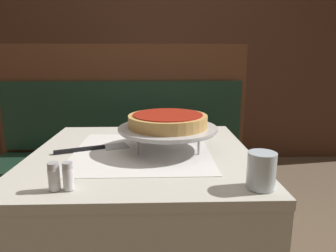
{
  "coord_description": "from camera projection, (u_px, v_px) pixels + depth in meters",
  "views": [
    {
      "loc": [
        0.07,
        -1.13,
        1.09
      ],
      "look_at": [
        0.1,
        -0.01,
        0.83
      ],
      "focal_mm": 32.0,
      "sensor_mm": 36.0,
      "label": 1
    }
  ],
  "objects": [
    {
      "name": "deep_dish_pizza",
      "position": [
        168.0,
        120.0,
        1.17
      ],
      "size": [
        0.31,
        0.31,
        0.05
      ],
      "color": "tan",
      "rests_on": "pizza_pan_stand"
    },
    {
      "name": "salt_shaker",
      "position": [
        54.0,
        177.0,
        0.83
      ],
      "size": [
        0.03,
        0.03,
        0.08
      ],
      "color": "silver",
      "rests_on": "dining_table_front"
    },
    {
      "name": "pizza_server",
      "position": [
        94.0,
        148.0,
        1.2
      ],
      "size": [
        0.29,
        0.15,
        0.01
      ],
      "color": "#BCBCC1",
      "rests_on": "dining_table_front"
    },
    {
      "name": "pepper_shaker",
      "position": [
        68.0,
        176.0,
        0.83
      ],
      "size": [
        0.03,
        0.03,
        0.08
      ],
      "color": "silver",
      "rests_on": "dining_table_front"
    },
    {
      "name": "dining_table_front",
      "position": [
        142.0,
        175.0,
        1.2
      ],
      "size": [
        0.85,
        0.85,
        0.73
      ],
      "color": "beige",
      "rests_on": "ground_plane"
    },
    {
      "name": "water_glass_near",
      "position": [
        261.0,
        170.0,
        0.84
      ],
      "size": [
        0.08,
        0.08,
        0.1
      ],
      "color": "silver",
      "rests_on": "dining_table_front"
    },
    {
      "name": "pizza_pan_stand",
      "position": [
        168.0,
        129.0,
        1.18
      ],
      "size": [
        0.39,
        0.39,
        0.09
      ],
      "color": "#ADADB2",
      "rests_on": "dining_table_front"
    },
    {
      "name": "booth_bench",
      "position": [
        122.0,
        172.0,
        2.0
      ],
      "size": [
        1.67,
        0.47,
        1.17
      ],
      "color": "brown",
      "rests_on": "ground_plane"
    },
    {
      "name": "back_wall_panel",
      "position": [
        152.0,
        45.0,
        3.02
      ],
      "size": [
        6.0,
        0.04,
        2.4
      ],
      "primitive_type": "cube",
      "color": "#4C2D1E",
      "rests_on": "ground_plane"
    },
    {
      "name": "dining_table_rear",
      "position": [
        145.0,
        109.0,
        2.71
      ],
      "size": [
        0.72,
        0.72,
        0.73
      ],
      "color": "beige",
      "rests_on": "ground_plane"
    },
    {
      "name": "condiment_caddy",
      "position": [
        156.0,
        93.0,
        2.78
      ],
      "size": [
        0.13,
        0.13,
        0.14
      ],
      "color": "black",
      "rests_on": "dining_table_rear"
    }
  ]
}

